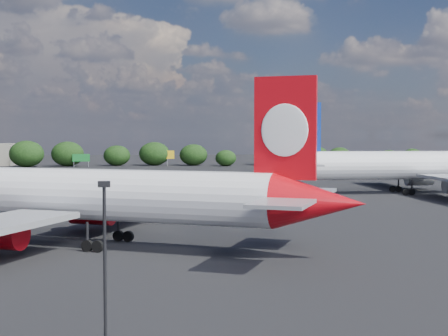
{
  "coord_description": "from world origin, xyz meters",
  "views": [
    {
      "loc": [
        10.45,
        -44.64,
        10.98
      ],
      "look_at": [
        16.0,
        12.0,
        8.0
      ],
      "focal_mm": 50.0,
      "sensor_mm": 36.0,
      "label": 1
    }
  ],
  "objects": [
    {
      "name": "horizon_treeline",
      "position": [
        -3.66,
        179.9,
        4.06
      ],
      "size": [
        200.41,
        17.34,
        9.35
      ],
      "color": "black",
      "rests_on": "ground"
    },
    {
      "name": "qantas_airliner",
      "position": [
        4.26,
        17.68,
        4.94
      ],
      "size": [
        47.2,
        45.5,
        16.22
      ],
      "color": "white",
      "rests_on": "ground"
    },
    {
      "name": "apron_lamp_post",
      "position": [
        7.75,
        -15.77,
        5.07
      ],
      "size": [
        0.55,
        0.3,
        8.89
      ],
      "color": "black",
      "rests_on": "ground"
    },
    {
      "name": "china_southern_airliner",
      "position": [
        56.18,
        68.57,
        5.2
      ],
      "size": [
        52.07,
        49.39,
        17.06
      ],
      "color": "white",
      "rests_on": "ground"
    },
    {
      "name": "ground",
      "position": [
        0.0,
        60.0,
        0.0
      ],
      "size": [
        500.0,
        500.0,
        0.0
      ],
      "primitive_type": "plane",
      "color": "black",
      "rests_on": "ground"
    },
    {
      "name": "highway_sign",
      "position": [
        -18.0,
        176.0,
        3.13
      ],
      "size": [
        6.0,
        0.3,
        4.5
      ],
      "color": "#167029",
      "rests_on": "ground"
    },
    {
      "name": "billboard_yellow",
      "position": [
        12.0,
        182.0,
        3.87
      ],
      "size": [
        5.0,
        0.3,
        5.5
      ],
      "color": "yellow",
      "rests_on": "ground"
    }
  ]
}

